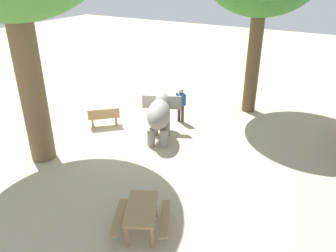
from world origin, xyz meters
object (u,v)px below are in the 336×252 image
object	(u,v)px
person_handler	(181,103)
wooden_bench	(104,117)
elephant	(160,114)
picnic_table_near	(142,213)
feed_bucket	(156,118)

from	to	relation	value
person_handler	wooden_bench	distance (m)	3.55
elephant	picnic_table_near	xyz separation A→B (m)	(5.00, 2.43, -0.52)
wooden_bench	feed_bucket	world-z (taller)	wooden_bench
picnic_table_near	elephant	bearing A→B (deg)	-0.71
person_handler	picnic_table_near	distance (m)	7.28
person_handler	picnic_table_near	xyz separation A→B (m)	(6.86, 2.41, -0.36)
wooden_bench	picnic_table_near	bearing A→B (deg)	-84.78
wooden_bench	feed_bucket	distance (m)	2.43
wooden_bench	elephant	bearing A→B (deg)	-36.20
person_handler	picnic_table_near	world-z (taller)	person_handler
picnic_table_near	person_handler	bearing A→B (deg)	-7.32
person_handler	feed_bucket	size ratio (longest dim) A/B	4.50
elephant	feed_bucket	world-z (taller)	elephant
wooden_bench	picnic_table_near	world-z (taller)	wooden_bench
wooden_bench	feed_bucket	xyz separation A→B (m)	(-1.65, 1.75, -0.31)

